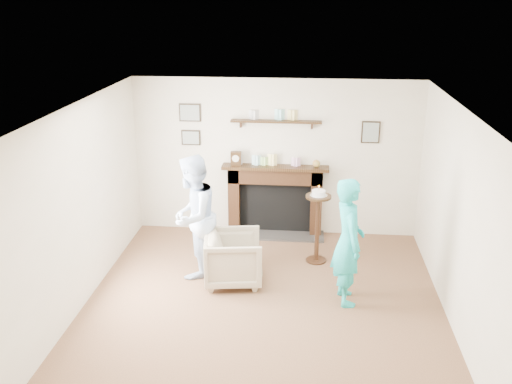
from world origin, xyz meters
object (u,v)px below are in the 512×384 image
armchair (234,281)px  pedestal_table (318,215)px  woman (345,300)px  man (195,273)px

armchair → pedestal_table: size_ratio=0.65×
woman → pedestal_table: (-0.36, 1.10, 0.72)m
armchair → man: (-0.57, 0.19, 0.00)m
armchair → pedestal_table: bearing=-64.7°
armchair → pedestal_table: (1.12, 0.74, 0.72)m
armchair → man: size_ratio=0.45×
armchair → woman: (1.48, -0.36, 0.00)m
man → armchair: bearing=84.5°
pedestal_table → woman: bearing=-71.7°
man → pedestal_table: pedestal_table is taller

